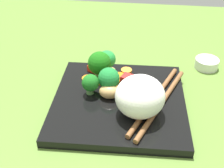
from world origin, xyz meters
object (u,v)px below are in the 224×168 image
chopstick_pair (158,101)px  carrot_slice_1 (101,81)px  broccoli_floret_3 (90,83)px  rice_mound (140,96)px  sauce_cup (207,63)px  square_plate (119,101)px

chopstick_pair → carrot_slice_1: bearing=86.5°
broccoli_floret_3 → chopstick_pair: broccoli_floret_3 is taller
rice_mound → chopstick_pair: bearing=-46.3°
chopstick_pair → sauce_cup: 19.42cm
square_plate → chopstick_pair: chopstick_pair is taller
carrot_slice_1 → chopstick_pair: 12.24cm
carrot_slice_1 → chopstick_pair: same height
broccoli_floret_3 → sauce_cup: (15.03, -23.10, -2.88)cm
chopstick_pair → sauce_cup: (16.20, -10.66, -0.95)cm
carrot_slice_1 → sauce_cup: size_ratio=0.45×
sauce_cup → chopstick_pair: bearing=146.7°
rice_mound → broccoli_floret_3: bearing=65.0°
broccoli_floret_3 → chopstick_pair: size_ratio=0.19×
rice_mound → broccoli_floret_3: (4.28, 9.18, -1.15)cm
square_plate → sauce_cup: 23.62cm
square_plate → chopstick_pair: bearing=-94.9°
rice_mound → carrot_slice_1: size_ratio=3.63×
square_plate → rice_mound: rice_mound is taller
square_plate → broccoli_floret_3: 6.25cm
broccoli_floret_3 → sauce_cup: size_ratio=0.81×
square_plate → sauce_cup: bearing=-48.7°
carrot_slice_1 → rice_mound: bearing=-136.6°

